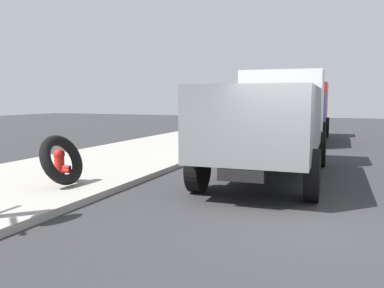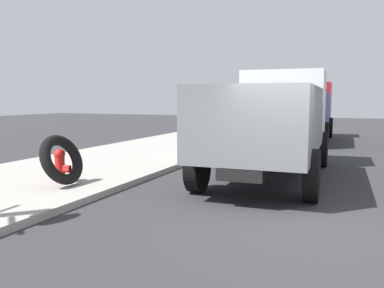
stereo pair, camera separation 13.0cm
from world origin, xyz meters
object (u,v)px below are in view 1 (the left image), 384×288
(loose_tire, at_px, (62,160))
(dump_truck_blue, at_px, (299,109))
(fire_hydrant, at_px, (60,165))
(dump_truck_gray, at_px, (271,117))

(loose_tire, distance_m, dump_truck_blue, 14.19)
(fire_hydrant, height_order, loose_tire, loose_tire)
(dump_truck_gray, bearing_deg, fire_hydrant, 128.71)
(loose_tire, distance_m, dump_truck_gray, 5.54)
(loose_tire, relative_size, dump_truck_gray, 0.17)
(fire_hydrant, height_order, dump_truck_gray, dump_truck_gray)
(loose_tire, bearing_deg, dump_truck_blue, -14.32)
(dump_truck_gray, bearing_deg, loose_tire, 133.08)
(fire_hydrant, bearing_deg, dump_truck_gray, -51.29)
(loose_tire, bearing_deg, fire_hydrant, 46.71)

